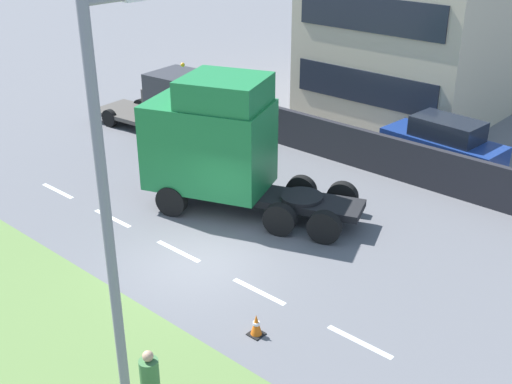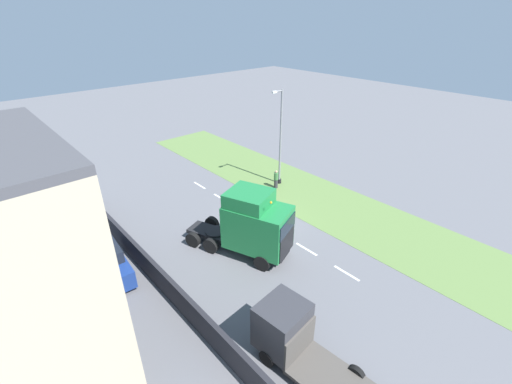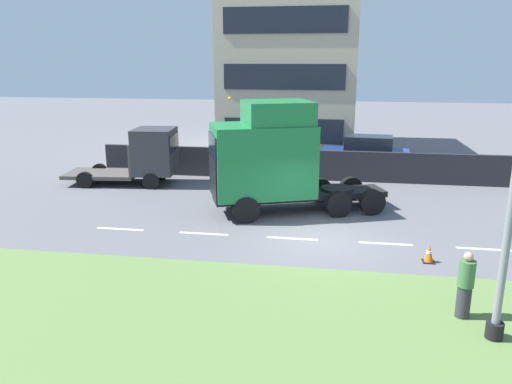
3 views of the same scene
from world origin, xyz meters
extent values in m
plane|color=slate|center=(0.00, 0.00, 0.00)|extent=(120.00, 120.00, 0.00)
cube|color=#607F42|center=(-6.00, 0.00, 0.01)|extent=(7.00, 44.00, 0.01)
cube|color=white|center=(0.00, -5.50, 0.00)|extent=(0.16, 1.80, 0.00)
cube|color=white|center=(0.00, -2.30, 0.00)|extent=(0.16, 1.80, 0.00)
cube|color=white|center=(0.00, 0.90, 0.00)|extent=(0.16, 1.80, 0.00)
cube|color=white|center=(0.00, 4.10, 0.00)|extent=(0.16, 1.80, 0.00)
cube|color=white|center=(0.00, 7.30, 0.00)|extent=(0.16, 1.80, 0.00)
cube|color=#232328|center=(9.00, 0.00, 0.78)|extent=(0.25, 24.00, 1.56)
cube|color=#1E232D|center=(12.45, 2.59, 2.05)|extent=(0.08, 6.95, 1.43)
cube|color=#1E232D|center=(12.45, 2.59, 5.12)|extent=(0.08, 6.95, 1.43)
cube|color=black|center=(3.43, 0.88, 0.67)|extent=(3.81, 7.16, 0.24)
cube|color=#1E7A3D|center=(2.86, 2.38, 2.20)|extent=(3.71, 4.55, 2.84)
cube|color=black|center=(2.15, 4.25, 1.58)|extent=(1.99, 0.80, 1.59)
cube|color=black|center=(2.15, 4.25, 2.83)|extent=(2.10, 0.85, 0.91)
cube|color=#1E7A3D|center=(3.07, 1.83, 4.07)|extent=(3.11, 3.22, 0.90)
sphere|color=orange|center=(3.07, 3.73, 4.59)|extent=(0.14, 0.14, 0.14)
cylinder|color=black|center=(4.00, -0.63, 0.85)|extent=(1.76, 1.76, 0.12)
cylinder|color=black|center=(1.48, 2.81, 0.52)|extent=(0.67, 1.09, 1.04)
cylinder|color=black|center=(3.60, 3.62, 0.52)|extent=(0.67, 1.09, 1.04)
cylinder|color=black|center=(2.81, -0.69, 0.52)|extent=(0.67, 1.09, 1.04)
cylinder|color=black|center=(4.93, 0.11, 0.52)|extent=(0.67, 1.09, 1.04)
cylinder|color=black|center=(3.31, -2.03, 0.52)|extent=(0.67, 1.09, 1.04)
cylinder|color=black|center=(5.44, -1.22, 0.52)|extent=(0.67, 1.09, 1.04)
cube|color=#333338|center=(6.79, 8.36, 1.69)|extent=(2.30, 2.11, 2.22)
cube|color=black|center=(6.89, 7.38, 2.14)|extent=(1.87, 0.22, 0.80)
cube|color=#4C4742|center=(6.53, 11.08, 0.49)|extent=(2.46, 3.75, 0.18)
cube|color=#4C4742|center=(6.70, 9.36, 1.36)|extent=(2.13, 0.30, 1.56)
cylinder|color=black|center=(7.77, 8.45, 0.40)|extent=(0.32, 0.82, 0.80)
cylinder|color=black|center=(5.82, 8.26, 0.40)|extent=(0.32, 0.82, 0.80)
cylinder|color=black|center=(7.46, 11.72, 0.40)|extent=(0.32, 0.82, 0.80)
cylinder|color=black|center=(5.50, 11.53, 0.40)|extent=(0.32, 0.82, 0.80)
cube|color=navy|center=(10.73, -2.10, 0.83)|extent=(2.11, 4.70, 1.11)
cube|color=black|center=(10.72, -2.21, 1.75)|extent=(1.69, 2.63, 0.74)
cylinder|color=black|center=(10.03, -0.55, 0.32)|extent=(0.25, 0.65, 0.64)
cylinder|color=black|center=(11.67, -0.69, 0.32)|extent=(0.25, 0.65, 0.64)
cylinder|color=black|center=(9.79, -3.51, 0.32)|extent=(0.25, 0.65, 0.64)
cylinder|color=black|center=(11.43, -3.65, 0.32)|extent=(0.25, 0.65, 0.64)
cylinder|color=gray|center=(-5.76, -4.17, 4.25)|extent=(0.18, 0.18, 8.50)
cylinder|color=#3F723F|center=(-4.85, -3.69, 1.15)|extent=(0.39, 0.39, 0.65)
sphere|color=tan|center=(-4.85, -3.69, 1.59)|extent=(0.22, 0.22, 0.22)
cube|color=black|center=(-1.43, -3.47, 0.01)|extent=(0.36, 0.36, 0.03)
cone|color=orange|center=(-1.43, -3.47, 0.31)|extent=(0.28, 0.28, 0.55)
cylinder|color=white|center=(-1.43, -3.47, 0.33)|extent=(0.17, 0.17, 0.07)
camera|label=1|loc=(-10.85, -11.80, 9.76)|focal=45.00mm
camera|label=2|loc=(14.83, 15.57, 14.04)|focal=24.00mm
camera|label=3|loc=(-16.49, -0.46, 6.10)|focal=35.00mm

